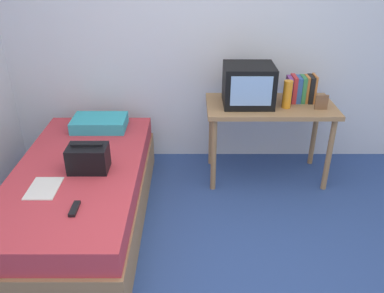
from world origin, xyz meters
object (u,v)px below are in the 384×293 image
desk (269,114)px  water_bottle (286,94)px  book_row (300,89)px  handbag (87,158)px  bed (80,195)px  remote_dark (74,209)px  tv (247,85)px  picture_frame (320,102)px  pillow (99,123)px  magazine (43,188)px

desk → water_bottle: size_ratio=4.70×
book_row → handbag: bearing=-155.2°
bed → remote_dark: (0.13, -0.56, 0.27)m
bed → tv: (1.40, 0.71, 0.68)m
bed → water_bottle: water_bottle is taller
tv → picture_frame: tv is taller
book_row → picture_frame: book_row is taller
water_bottle → pillow: (-1.70, 0.09, -0.32)m
pillow → magazine: pillow is taller
book_row → magazine: bearing=-152.0°
tv → remote_dark: size_ratio=2.82×
tv → water_bottle: bearing=-14.0°
water_bottle → magazine: bearing=-153.8°
picture_frame → bed: bearing=-163.8°
tv → pillow: 1.41m
tv → handbag: (-1.29, -0.75, -0.33)m
picture_frame → handbag: size_ratio=0.44×
picture_frame → water_bottle: bearing=172.2°
desk → tv: bearing=179.2°
book_row → magazine: 2.35m
bed → water_bottle: bearing=20.0°
book_row → desk: bearing=-165.0°
bed → desk: size_ratio=1.72×
bed → remote_dark: 0.63m
picture_frame → magazine: 2.38m
handbag → magazine: 0.39m
bed → pillow: pillow is taller
desk → pillow: bearing=179.7°
book_row → picture_frame: size_ratio=1.95×
tv → book_row: tv is taller
tv → book_row: size_ratio=1.73×
tv → pillow: tv is taller
pillow → handbag: 0.76m
remote_dark → magazine: bearing=138.6°
tv → pillow: bearing=179.7°
tv → pillow: size_ratio=0.89×
tv → desk: bearing=-0.8°
bed → desk: 1.81m
water_bottle → pillow: bearing=177.0°
pillow → magazine: (-0.19, -1.02, -0.05)m
magazine → remote_dark: 0.38m
tv → handbag: 1.53m
remote_dark → tv: bearing=44.9°
bed → handbag: size_ratio=6.67×
tv → picture_frame: size_ratio=3.37×
bed → desk: (1.61, 0.71, 0.41)m
water_bottle → tv: bearing=166.0°
water_bottle → remote_dark: (-1.61, -1.19, -0.36)m
picture_frame → magazine: size_ratio=0.45×
book_row → handbag: 1.98m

